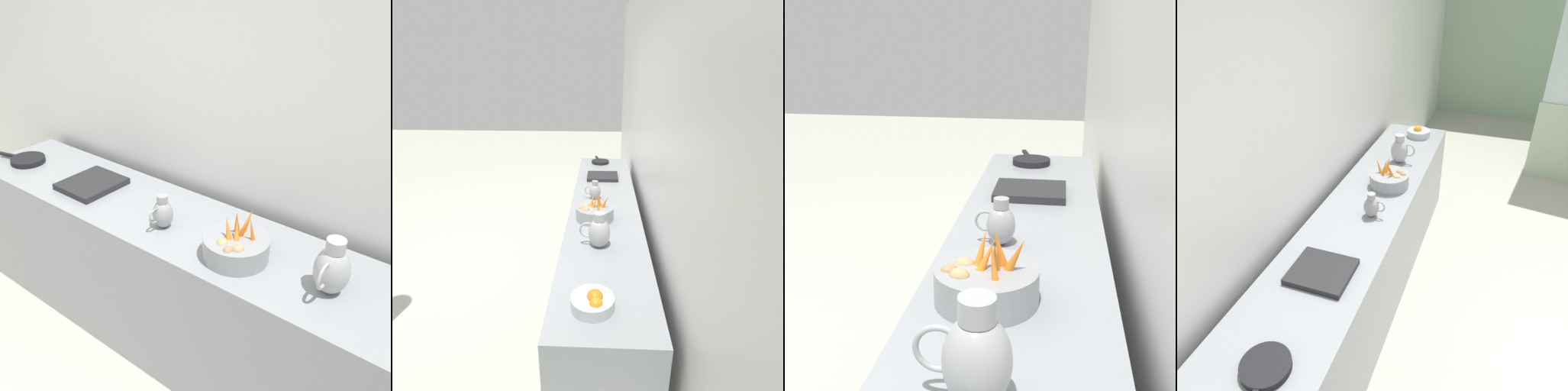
{
  "view_description": "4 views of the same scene",
  "coord_description": "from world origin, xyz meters",
  "views": [
    {
      "loc": [
        0.02,
        1.44,
        2.12
      ],
      "look_at": [
        -1.51,
        0.22,
        1.07
      ],
      "focal_mm": 42.5,
      "sensor_mm": 36.0,
      "label": 1
    },
    {
      "loc": [
        -1.51,
        2.94,
        2.04
      ],
      "look_at": [
        -1.39,
        0.3,
        0.99
      ],
      "focal_mm": 30.18,
      "sensor_mm": 36.0,
      "label": 2
    },
    {
      "loc": [
        -1.65,
        1.86,
        1.63
      ],
      "look_at": [
        -1.36,
        0.01,
        1.03
      ],
      "focal_mm": 48.18,
      "sensor_mm": 36.0,
      "label": 3
    },
    {
      "loc": [
        -0.74,
        -1.93,
        2.33
      ],
      "look_at": [
        -1.48,
        0.17,
        0.96
      ],
      "focal_mm": 34.12,
      "sensor_mm": 36.0,
      "label": 4
    }
  ],
  "objects": [
    {
      "name": "tile_wall_left",
      "position": [
        -1.95,
        0.71,
        1.5
      ],
      "size": [
        0.1,
        9.15,
        3.0
      ],
      "primitive_type": "cube",
      "color": "white",
      "rests_on": "ground_plane"
    },
    {
      "name": "skillet_on_counter",
      "position": [
        -1.49,
        -1.18,
        0.88
      ],
      "size": [
        0.22,
        0.36,
        0.03
      ],
      "color": "black",
      "rests_on": "prep_counter"
    },
    {
      "name": "prep_counter",
      "position": [
        -1.54,
        0.21,
        0.43
      ],
      "size": [
        0.61,
        3.24,
        0.87
      ],
      "primitive_type": "cube",
      "color": "gray",
      "rests_on": "ground_plane"
    },
    {
      "name": "counter_sink_basin",
      "position": [
        -1.52,
        -0.57,
        0.88
      ],
      "size": [
        0.34,
        0.3,
        0.04
      ],
      "primitive_type": "cube",
      "color": "#232326",
      "rests_on": "prep_counter"
    },
    {
      "name": "metal_pitcher_short",
      "position": [
        -1.45,
        0.06,
        0.95
      ],
      "size": [
        0.15,
        0.11,
        0.18
      ],
      "color": "#939399",
      "rests_on": "prep_counter"
    },
    {
      "name": "vegetable_colander",
      "position": [
        -1.46,
        0.5,
        0.93
      ],
      "size": [
        0.31,
        0.31,
        0.23
      ],
      "color": "gray",
      "rests_on": "prep_counter"
    },
    {
      "name": "metal_pitcher_tall",
      "position": [
        -1.5,
        0.94,
        0.98
      ],
      "size": [
        0.21,
        0.15,
        0.25
      ],
      "color": "#A3A3A8",
      "rests_on": "prep_counter"
    },
    {
      "name": "orange_bowl",
      "position": [
        -1.48,
        1.57,
        0.91
      ],
      "size": [
        0.23,
        0.23,
        0.11
      ],
      "color": "#ADAFB5",
      "rests_on": "prep_counter"
    },
    {
      "name": "ground_plane",
      "position": [
        0.0,
        0.0,
        0.0
      ],
      "size": [
        16.16,
        16.16,
        0.0
      ],
      "primitive_type": "plane",
      "color": "#ADAA9E"
    }
  ]
}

